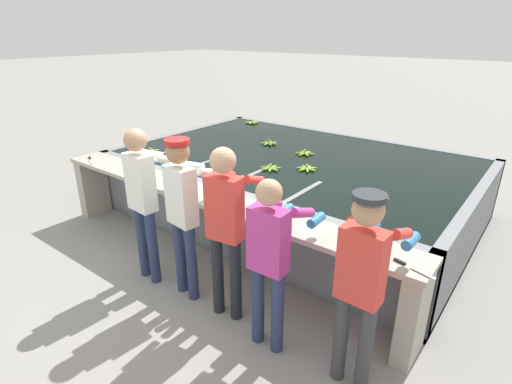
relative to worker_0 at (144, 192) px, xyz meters
name	(u,v)px	position (x,y,z in m)	size (l,w,h in m)	color
ground_plane	(195,272)	(0.32, 0.34, -1.03)	(80.00, 80.00, 0.00)	gray
wash_tank	(294,185)	(0.32, 2.42, -0.59)	(4.91, 3.28, 0.90)	gray
work_ledge	(206,215)	(0.32, 0.57, -0.38)	(4.91, 0.45, 0.90)	#A8A393
worker_0	(144,192)	(0.00, 0.00, 0.00)	(0.44, 0.73, 1.71)	navy
worker_1	(185,204)	(0.55, 0.05, -0.01)	(0.46, 0.74, 1.68)	navy
worker_2	(227,219)	(1.09, 0.06, -0.01)	(0.48, 0.74, 1.70)	#1E2328
worker_3	(271,252)	(1.65, -0.03, -0.10)	(0.42, 0.71, 1.57)	navy
worker_4	(362,276)	(2.41, 0.03, -0.05)	(0.41, 0.72, 1.62)	#38383D
banana_bunch_floating_0	(174,141)	(-1.67, 1.86, -0.11)	(0.27, 0.28, 0.08)	#7FAD33
banana_bunch_floating_1	(305,153)	(0.39, 2.56, -0.11)	(0.27, 0.28, 0.08)	#8CB738
banana_bunch_floating_2	(269,143)	(-0.35, 2.70, -0.11)	(0.28, 0.28, 0.08)	#75A333
banana_bunch_floating_3	(307,169)	(0.77, 1.99, -0.11)	(0.28, 0.28, 0.08)	#8CB738
banana_bunch_floating_4	(150,151)	(-1.49, 1.24, -0.11)	(0.28, 0.28, 0.08)	#8CB738
banana_bunch_floating_5	(216,171)	(-0.11, 1.20, -0.11)	(0.27, 0.28, 0.08)	#8CB738
banana_bunch_floating_6	(252,122)	(-1.53, 3.74, -0.11)	(0.28, 0.28, 0.08)	#93BC3D
banana_bunch_floating_7	(271,168)	(0.39, 1.71, -0.11)	(0.28, 0.28, 0.08)	#7FAD33
knife_0	(90,159)	(-1.86, 0.49, -0.12)	(0.33, 0.18, 0.02)	silver
knife_1	(408,265)	(2.59, 0.48, -0.12)	(0.35, 0.12, 0.02)	silver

